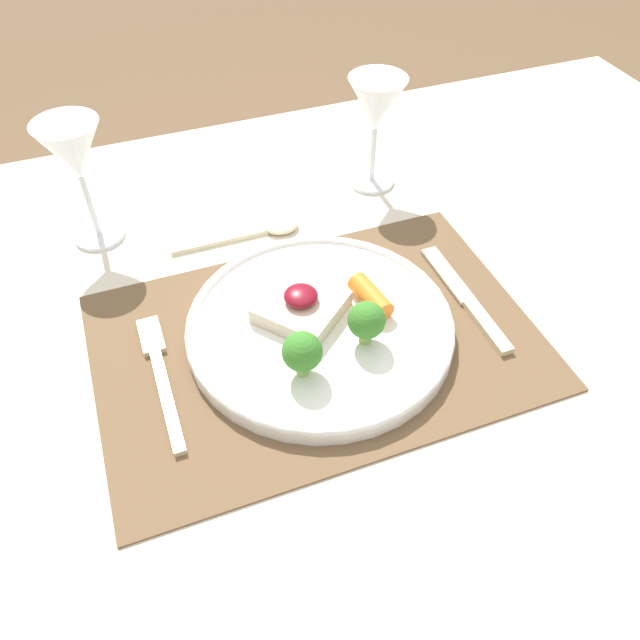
{
  "coord_description": "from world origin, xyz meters",
  "views": [
    {
      "loc": [
        -0.16,
        -0.43,
        1.25
      ],
      "look_at": [
        0.01,
        0.01,
        0.75
      ],
      "focal_mm": 35.0,
      "sensor_mm": 36.0,
      "label": 1
    }
  ],
  "objects_px": {
    "spoon": "(264,229)",
    "wine_glass_far": "(74,156)",
    "wine_glass_near": "(376,109)",
    "fork": "(160,370)",
    "knife": "(470,304)",
    "dinner_plate": "(320,324)"
  },
  "relations": [
    {
      "from": "knife",
      "to": "wine_glass_near",
      "type": "xyz_separation_m",
      "value": [
        -0.0,
        0.28,
        0.11
      ]
    },
    {
      "from": "fork",
      "to": "wine_glass_near",
      "type": "bearing_deg",
      "value": 37.58
    },
    {
      "from": "fork",
      "to": "wine_glass_far",
      "type": "relative_size",
      "value": 1.14
    },
    {
      "from": "spoon",
      "to": "wine_glass_far",
      "type": "xyz_separation_m",
      "value": [
        -0.21,
        0.07,
        0.11
      ]
    },
    {
      "from": "spoon",
      "to": "wine_glass_far",
      "type": "relative_size",
      "value": 1.05
    },
    {
      "from": "knife",
      "to": "wine_glass_far",
      "type": "distance_m",
      "value": 0.5
    },
    {
      "from": "knife",
      "to": "wine_glass_far",
      "type": "xyz_separation_m",
      "value": [
        -0.39,
        0.29,
        0.11
      ]
    },
    {
      "from": "knife",
      "to": "spoon",
      "type": "xyz_separation_m",
      "value": [
        -0.18,
        0.22,
        -0.0
      ]
    },
    {
      "from": "dinner_plate",
      "to": "knife",
      "type": "height_order",
      "value": "dinner_plate"
    },
    {
      "from": "knife",
      "to": "wine_glass_near",
      "type": "height_order",
      "value": "wine_glass_near"
    },
    {
      "from": "fork",
      "to": "spoon",
      "type": "bearing_deg",
      "value": 50.13
    },
    {
      "from": "spoon",
      "to": "wine_glass_far",
      "type": "distance_m",
      "value": 0.24
    },
    {
      "from": "fork",
      "to": "wine_glass_far",
      "type": "distance_m",
      "value": 0.29
    },
    {
      "from": "wine_glass_near",
      "to": "fork",
      "type": "bearing_deg",
      "value": -144.75
    },
    {
      "from": "fork",
      "to": "wine_glass_near",
      "type": "height_order",
      "value": "wine_glass_near"
    },
    {
      "from": "spoon",
      "to": "wine_glass_near",
      "type": "height_order",
      "value": "wine_glass_near"
    },
    {
      "from": "wine_glass_near",
      "to": "wine_glass_far",
      "type": "height_order",
      "value": "wine_glass_far"
    },
    {
      "from": "dinner_plate",
      "to": "spoon",
      "type": "distance_m",
      "value": 0.2
    },
    {
      "from": "fork",
      "to": "knife",
      "type": "relative_size",
      "value": 1.0
    },
    {
      "from": "fork",
      "to": "wine_glass_near",
      "type": "distance_m",
      "value": 0.45
    },
    {
      "from": "dinner_plate",
      "to": "wine_glass_far",
      "type": "bearing_deg",
      "value": 128.38
    },
    {
      "from": "dinner_plate",
      "to": "fork",
      "type": "xyz_separation_m",
      "value": [
        -0.18,
        0.01,
        -0.01
      ]
    }
  ]
}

